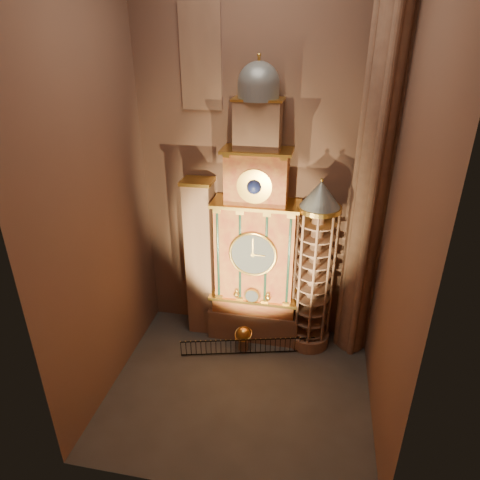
% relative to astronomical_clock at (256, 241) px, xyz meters
% --- Properties ---
extents(floor, '(14.00, 14.00, 0.00)m').
position_rel_astronomical_clock_xyz_m(floor, '(0.00, -4.96, -6.68)').
color(floor, '#383330').
rests_on(floor, ground).
extents(wall_back, '(22.00, 0.00, 22.00)m').
position_rel_astronomical_clock_xyz_m(wall_back, '(0.00, 1.04, 4.32)').
color(wall_back, brown).
rests_on(wall_back, floor).
extents(wall_left, '(0.00, 22.00, 22.00)m').
position_rel_astronomical_clock_xyz_m(wall_left, '(-7.00, -4.96, 4.32)').
color(wall_left, brown).
rests_on(wall_left, floor).
extents(wall_right, '(0.00, 22.00, 22.00)m').
position_rel_astronomical_clock_xyz_m(wall_right, '(7.00, -4.96, 4.32)').
color(wall_right, brown).
rests_on(wall_right, floor).
extents(astronomical_clock, '(5.60, 2.41, 16.70)m').
position_rel_astronomical_clock_xyz_m(astronomical_clock, '(0.00, 0.00, 0.00)').
color(astronomical_clock, '#8C634C').
rests_on(astronomical_clock, floor).
extents(portrait_tower, '(1.80, 1.60, 10.20)m').
position_rel_astronomical_clock_xyz_m(portrait_tower, '(-3.40, 0.02, -1.53)').
color(portrait_tower, '#8C634C').
rests_on(portrait_tower, floor).
extents(stair_turret, '(2.50, 2.50, 10.80)m').
position_rel_astronomical_clock_xyz_m(stair_turret, '(3.50, -0.26, -1.41)').
color(stair_turret, '#8C634C').
rests_on(stair_turret, floor).
extents(gothic_pier, '(2.04, 2.04, 22.00)m').
position_rel_astronomical_clock_xyz_m(gothic_pier, '(6.10, 0.04, 4.32)').
color(gothic_pier, '#8C634C').
rests_on(gothic_pier, floor).
extents(stained_glass_window, '(2.20, 0.14, 5.20)m').
position_rel_astronomical_clock_xyz_m(stained_glass_window, '(-3.20, 0.95, 9.82)').
color(stained_glass_window, navy).
rests_on(stained_glass_window, wall_back).
extents(celestial_globe, '(1.37, 1.33, 1.58)m').
position_rel_astronomical_clock_xyz_m(celestial_globe, '(-0.41, -1.68, -5.73)').
color(celestial_globe, '#8C634C').
rests_on(celestial_globe, floor).
extents(iron_railing, '(7.87, 2.00, 1.04)m').
position_rel_astronomical_clock_xyz_m(iron_railing, '(-0.02, -2.09, -6.11)').
color(iron_railing, black).
rests_on(iron_railing, floor).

